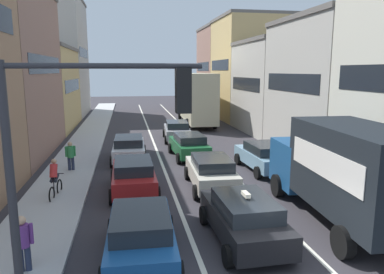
% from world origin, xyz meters
% --- Properties ---
extents(sidewalk_left, '(2.60, 64.00, 0.14)m').
position_xyz_m(sidewalk_left, '(-6.70, 20.00, 0.07)').
color(sidewalk_left, '#B8B8B8').
rests_on(sidewalk_left, ground).
extents(lane_stripe_left, '(0.16, 60.00, 0.01)m').
position_xyz_m(lane_stripe_left, '(-1.70, 20.00, 0.01)').
color(lane_stripe_left, silver).
rests_on(lane_stripe_left, ground).
extents(lane_stripe_right, '(0.16, 60.00, 0.01)m').
position_xyz_m(lane_stripe_right, '(1.70, 20.00, 0.01)').
color(lane_stripe_right, silver).
rests_on(lane_stripe_right, ground).
extents(building_row_left, '(7.20, 43.90, 13.79)m').
position_xyz_m(building_row_left, '(-12.00, 21.61, 6.01)').
color(building_row_left, '#9E7556').
rests_on(building_row_left, ground).
extents(building_row_right, '(7.20, 43.90, 11.02)m').
position_xyz_m(building_row_right, '(9.90, 22.99, 4.88)').
color(building_row_right, '#936B5B').
rests_on(building_row_right, ground).
extents(traffic_light_pole, '(3.58, 0.38, 5.50)m').
position_xyz_m(traffic_light_pole, '(-4.45, -1.26, 3.82)').
color(traffic_light_pole, '#2D2D33').
rests_on(traffic_light_pole, ground).
extents(removalist_box_truck, '(3.02, 7.81, 3.58)m').
position_xyz_m(removalist_box_truck, '(3.69, 3.01, 1.97)').
color(removalist_box_truck, navy).
rests_on(removalist_box_truck, ground).
extents(taxi_centre_lane_front, '(2.13, 4.33, 1.66)m').
position_xyz_m(taxi_centre_lane_front, '(-0.10, 2.27, 0.80)').
color(taxi_centre_lane_front, black).
rests_on(taxi_centre_lane_front, ground).
extents(sedan_left_lane_front, '(2.17, 4.35, 1.49)m').
position_xyz_m(sedan_left_lane_front, '(-3.32, 1.68, 0.80)').
color(sedan_left_lane_front, '#194C8C').
rests_on(sedan_left_lane_front, ground).
extents(sedan_centre_lane_second, '(2.19, 4.36, 1.49)m').
position_xyz_m(sedan_centre_lane_second, '(0.10, 7.61, 0.80)').
color(sedan_centre_lane_second, beige).
rests_on(sedan_centre_lane_second, ground).
extents(wagon_left_lane_second, '(2.10, 4.32, 1.49)m').
position_xyz_m(wagon_left_lane_second, '(-3.41, 7.69, 0.80)').
color(wagon_left_lane_second, '#A51E1E').
rests_on(wagon_left_lane_second, ground).
extents(hatchback_centre_lane_third, '(2.22, 4.38, 1.49)m').
position_xyz_m(hatchback_centre_lane_third, '(0.11, 13.67, 0.80)').
color(hatchback_centre_lane_third, '#19592D').
rests_on(hatchback_centre_lane_third, ground).
extents(sedan_left_lane_third, '(2.13, 4.34, 1.49)m').
position_xyz_m(sedan_left_lane_third, '(-3.56, 13.47, 0.80)').
color(sedan_left_lane_third, silver).
rests_on(sedan_left_lane_third, ground).
extents(coupe_centre_lane_fourth, '(2.26, 4.39, 1.49)m').
position_xyz_m(coupe_centre_lane_fourth, '(0.16, 19.47, 0.80)').
color(coupe_centre_lane_fourth, gray).
rests_on(coupe_centre_lane_fourth, ground).
extents(sedan_right_lane_behind_truck, '(2.21, 4.37, 1.49)m').
position_xyz_m(sedan_right_lane_behind_truck, '(3.57, 10.03, 0.80)').
color(sedan_right_lane_behind_truck, '#759EB7').
rests_on(sedan_right_lane_behind_truck, ground).
extents(bus_mid_queue_primary, '(3.07, 10.58, 5.06)m').
position_xyz_m(bus_mid_queue_primary, '(3.25, 27.74, 2.83)').
color(bus_mid_queue_primary, '#BFB793').
rests_on(bus_mid_queue_primary, ground).
extents(cyclist_on_sidewalk, '(0.50, 1.73, 1.72)m').
position_xyz_m(cyclist_on_sidewalk, '(-6.66, 7.36, 0.85)').
color(cyclist_on_sidewalk, black).
rests_on(cyclist_on_sidewalk, ground).
extents(pedestrian_near_kerb, '(0.52, 0.34, 1.66)m').
position_xyz_m(pedestrian_near_kerb, '(-6.59, 11.45, 0.95)').
color(pedestrian_near_kerb, '#262D47').
rests_on(pedestrian_near_kerb, ground).
extents(pedestrian_mid_sidewalk, '(0.53, 0.34, 1.66)m').
position_xyz_m(pedestrian_mid_sidewalk, '(-6.36, 1.38, 0.95)').
color(pedestrian_mid_sidewalk, '#262D47').
rests_on(pedestrian_mid_sidewalk, ground).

